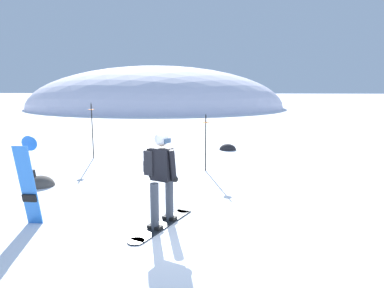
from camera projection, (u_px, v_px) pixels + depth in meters
name	position (u px, v px, depth m)	size (l,w,h in m)	color
ground_plane	(182.00, 232.00, 5.80)	(300.00, 300.00, 0.00)	white
ridge_peak_main	(157.00, 107.00, 43.52)	(31.86, 28.68, 10.42)	white
snowboarder_main	(160.00, 176.00, 5.96)	(0.88, 1.72, 1.71)	black
spare_snowboard	(28.00, 181.00, 5.93)	(0.28, 0.35, 1.63)	blue
piste_marker_near	(206.00, 138.00, 9.93)	(0.20, 0.20, 1.73)	black
piste_marker_far	(92.00, 126.00, 11.76)	(0.20, 0.20, 1.98)	black
rock_dark	(40.00, 186.00, 8.55)	(0.74, 0.63, 0.52)	#4C4742
rock_mid	(228.00, 150.00, 13.52)	(0.68, 0.57, 0.47)	#282628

